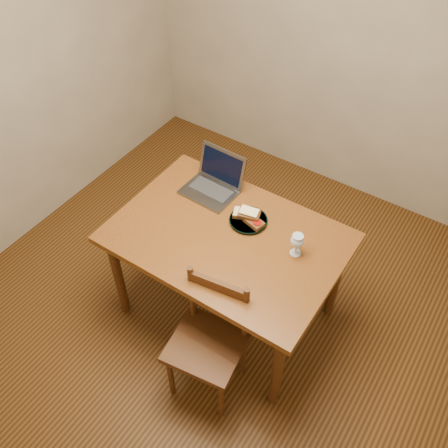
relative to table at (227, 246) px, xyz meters
The scene contains 11 objects.
floor 0.67m from the table, behind, with size 3.20×3.20×0.02m, color black.
back_wall 1.74m from the table, 92.59° to the left, with size 3.20×0.02×2.60m, color gray.
left_wall 1.80m from the table, behind, with size 0.02×3.20×2.60m, color gray.
table is the anchor object (origin of this frame).
chair 0.54m from the table, 68.26° to the right, with size 0.44×0.43×0.42m.
plate 0.19m from the table, 75.33° to the left, with size 0.22×0.22×0.02m, color black.
sandwich_cheese 0.21m from the table, 88.61° to the left, with size 0.12×0.07×0.04m, color #381E0C, non-canonical shape.
sandwich_tomato 0.21m from the table, 60.33° to the left, with size 0.12×0.07×0.04m, color #381E0C, non-canonical shape.
sandwich_top 0.23m from the table, 75.79° to the left, with size 0.12×0.07×0.04m, color #381E0C, non-canonical shape.
milk_glass 0.43m from the table, 14.35° to the left, with size 0.08×0.08×0.15m, color white, non-canonical shape.
laptop 0.44m from the table, 134.12° to the left, with size 0.33×0.30×0.23m.
Camera 1 is at (1.11, -1.60, 2.83)m, focal length 40.00 mm.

